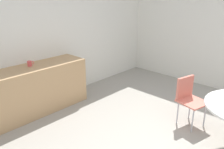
# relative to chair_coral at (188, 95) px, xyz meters

# --- Properties ---
(wall_back) EXTENTS (6.00, 0.10, 2.60)m
(wall_back) POSITION_rel_chair_coral_xyz_m (-1.01, 2.64, 0.78)
(wall_back) COLOR white
(wall_back) RESTS_ON ground_plane
(counter_block) EXTENTS (2.33, 0.60, 0.90)m
(counter_block) POSITION_rel_chair_coral_xyz_m (-1.75, 2.29, -0.07)
(counter_block) COLOR tan
(counter_block) RESTS_ON ground_plane
(chair_coral) EXTENTS (0.51, 0.51, 0.83)m
(chair_coral) POSITION_rel_chair_coral_xyz_m (0.00, 0.00, 0.00)
(chair_coral) COLOR silver
(chair_coral) RESTS_ON ground_plane
(mug_white) EXTENTS (0.13, 0.08, 0.09)m
(mug_white) POSITION_rel_chair_coral_xyz_m (-1.59, 2.35, 0.43)
(mug_white) COLOR #D84C4C
(mug_white) RESTS_ON counter_block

